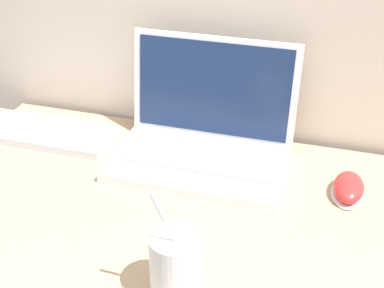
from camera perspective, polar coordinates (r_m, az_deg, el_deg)
laptop at (r=1.20m, az=1.30°, el=1.04°), size 0.39×0.27×0.26m
drink_cup at (r=0.87m, az=-1.67°, el=-12.73°), size 0.08×0.08×0.21m
computer_mouse at (r=1.15m, az=16.36°, el=-4.53°), size 0.07×0.11×0.04m
external_keyboard at (r=1.36m, az=-15.79°, el=1.22°), size 0.36×0.13×0.02m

